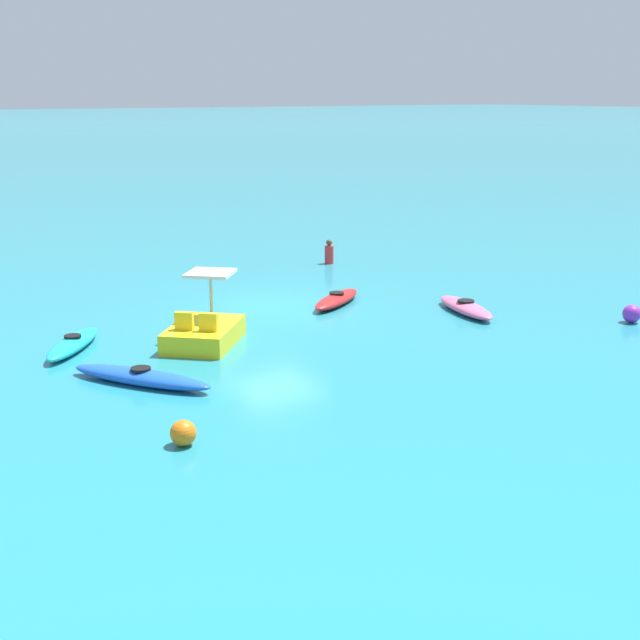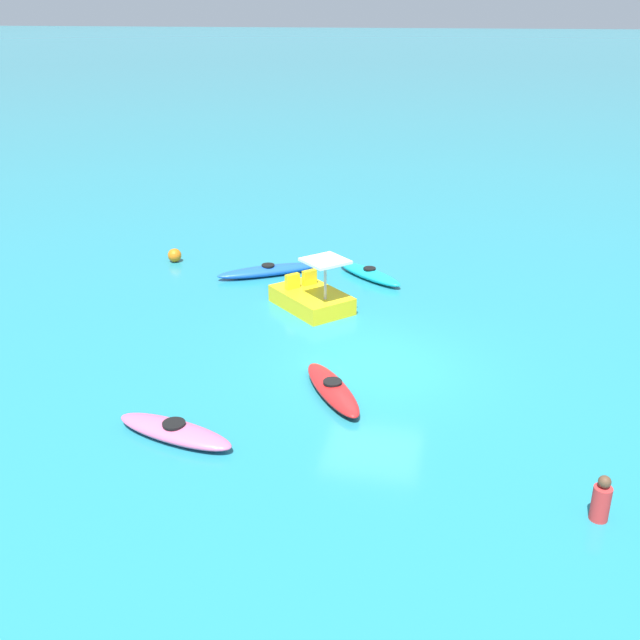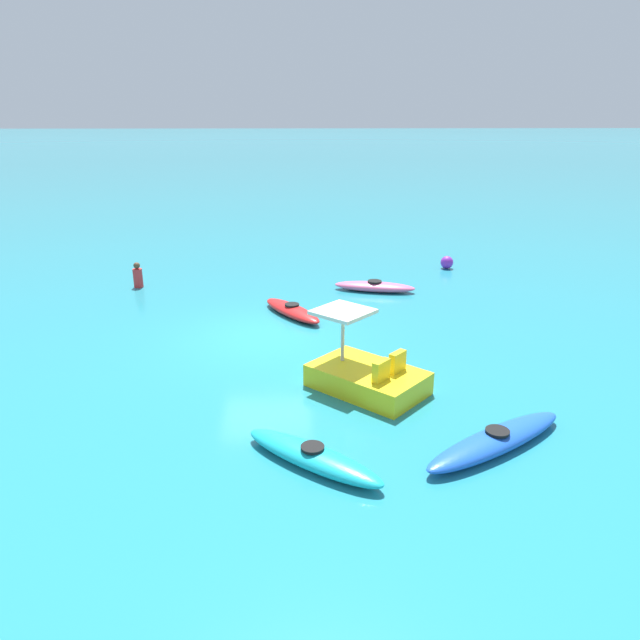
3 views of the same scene
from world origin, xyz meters
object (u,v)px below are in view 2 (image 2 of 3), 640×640
object	(u,v)px
kayak_cyan	(369,274)
pedal_boat_yellow	(312,297)
kayak_red	(332,389)
kayak_pink	(174,431)
buoy_orange	(175,255)
person_near_shore	(601,500)
kayak_blue	(268,271)

from	to	relation	value
kayak_cyan	pedal_boat_yellow	bearing A→B (deg)	155.58
kayak_cyan	kayak_red	world-z (taller)	same
kayak_pink	pedal_boat_yellow	size ratio (longest dim) A/B	1.02
buoy_orange	person_near_shore	world-z (taller)	person_near_shore
kayak_red	kayak_pink	bearing A→B (deg)	130.73
kayak_blue	pedal_boat_yellow	bearing A→B (deg)	-140.96
buoy_orange	kayak_cyan	bearing A→B (deg)	-92.74
pedal_boat_yellow	person_near_shore	size ratio (longest dim) A/B	3.15
kayak_cyan	kayak_pink	bearing A→B (deg)	166.26
pedal_boat_yellow	buoy_orange	xyz separation A→B (m)	(3.17, 5.56, -0.10)
kayak_blue	person_near_shore	bearing A→B (deg)	-140.73
kayak_cyan	kayak_red	distance (m)	7.92
person_near_shore	pedal_boat_yellow	bearing A→B (deg)	39.34
person_near_shore	kayak_pink	bearing A→B (deg)	83.41
kayak_blue	kayak_pink	world-z (taller)	same
kayak_cyan	kayak_blue	size ratio (longest dim) A/B	0.79
kayak_red	kayak_pink	world-z (taller)	same
kayak_pink	person_near_shore	size ratio (longest dim) A/B	3.22
pedal_boat_yellow	person_near_shore	bearing A→B (deg)	-140.66
kayak_pink	pedal_boat_yellow	world-z (taller)	pedal_boat_yellow
kayak_pink	pedal_boat_yellow	xyz separation A→B (m)	(7.50, -1.24, 0.17)
kayak_blue	kayak_pink	bearing A→B (deg)	-175.55
person_near_shore	kayak_blue	bearing A→B (deg)	39.27
kayak_red	person_near_shore	size ratio (longest dim) A/B	3.01
kayak_cyan	buoy_orange	size ratio (longest dim) A/B	5.51
kayak_blue	pedal_boat_yellow	size ratio (longest dim) A/B	1.18
kayak_pink	buoy_orange	bearing A→B (deg)	22.03
kayak_red	kayak_blue	distance (m)	8.37
pedal_boat_yellow	buoy_orange	world-z (taller)	pedal_boat_yellow
kayak_cyan	person_near_shore	size ratio (longest dim) A/B	2.92
kayak_pink	pedal_boat_yellow	bearing A→B (deg)	-9.37
buoy_orange	person_near_shore	size ratio (longest dim) A/B	0.53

